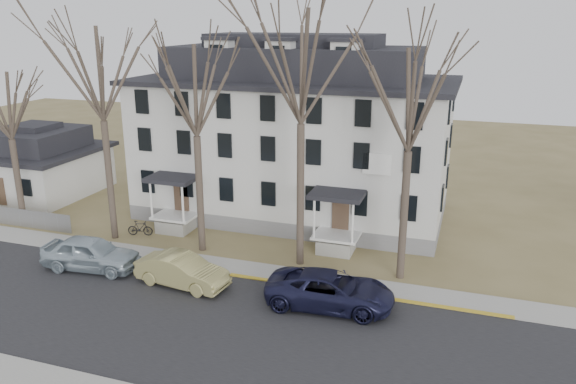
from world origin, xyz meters
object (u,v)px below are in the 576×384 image
(car_navy, at_px, (330,291))
(bicycle_right, at_px, (140,229))
(car_tan, at_px, (182,271))
(small_house, at_px, (39,164))
(bicycle_left, at_px, (165,223))
(tree_far_left, at_px, (99,67))
(car_silver, at_px, (91,254))
(tree_center, at_px, (301,58))
(tree_bungalow, at_px, (6,101))
(tree_mid_left, at_px, (194,84))
(boarding_house, at_px, (294,136))
(tree_mid_right, at_px, (412,93))

(car_navy, distance_m, bicycle_right, 14.32)
(car_tan, bearing_deg, small_house, 66.62)
(small_house, xyz_separation_m, bicycle_left, (13.21, -3.91, -1.85))
(tree_far_left, bearing_deg, car_silver, -69.84)
(tree_center, distance_m, car_navy, 11.44)
(tree_bungalow, height_order, bicycle_left, tree_bungalow)
(tree_far_left, height_order, tree_mid_left, tree_far_left)
(boarding_house, relative_size, car_tan, 4.28)
(small_house, distance_m, tree_bungalow, 9.43)
(tree_mid_right, height_order, bicycle_right, tree_mid_right)
(small_house, distance_m, car_navy, 27.86)
(tree_center, distance_m, car_tan, 12.22)
(tree_mid_left, distance_m, bicycle_left, 10.22)
(small_house, distance_m, bicycle_left, 13.90)
(small_house, height_order, car_tan, small_house)
(tree_far_left, xyz_separation_m, tree_mid_left, (6.00, 0.00, -0.74))
(tree_center, relative_size, car_navy, 2.46)
(tree_center, xyz_separation_m, tree_bungalow, (-19.00, 0.00, -2.97))
(tree_mid_left, relative_size, tree_center, 0.87)
(tree_mid_left, relative_size, car_navy, 2.13)
(car_tan, relative_size, bicycle_left, 3.21)
(boarding_house, xyz_separation_m, car_silver, (-7.41, -12.48, -4.48))
(tree_far_left, relative_size, car_silver, 2.60)
(car_tan, distance_m, bicycle_right, 7.83)
(tree_mid_left, relative_size, bicycle_right, 8.04)
(car_navy, bearing_deg, bicycle_right, 66.05)
(small_house, height_order, bicycle_right, small_house)
(tree_far_left, distance_m, tree_mid_left, 6.05)
(car_silver, relative_size, car_navy, 0.88)
(tree_center, bearing_deg, tree_bungalow, 180.00)
(small_house, distance_m, car_tan, 21.15)
(bicycle_right, bearing_deg, tree_mid_right, -106.34)
(tree_mid_right, height_order, car_tan, tree_mid_right)
(car_tan, bearing_deg, boarding_house, -1.07)
(boarding_house, xyz_separation_m, bicycle_left, (-6.79, -5.86, -4.98))
(tree_center, height_order, tree_mid_right, tree_center)
(tree_mid_right, xyz_separation_m, tree_bungalow, (-24.50, 0.00, -1.48))
(boarding_house, relative_size, small_house, 2.39)
(car_silver, bearing_deg, boarding_house, -36.14)
(tree_mid_right, distance_m, car_navy, 10.10)
(tree_mid_right, relative_size, car_silver, 2.41)
(boarding_house, bearing_deg, tree_center, -69.80)
(tree_center, bearing_deg, tree_far_left, 180.00)
(small_house, xyz_separation_m, car_navy, (25.80, -10.42, -1.42))
(tree_mid_right, relative_size, car_navy, 2.13)
(car_silver, bearing_deg, tree_center, -72.87)
(tree_center, distance_m, tree_bungalow, 19.23)
(car_navy, bearing_deg, boarding_house, 21.34)
(tree_bungalow, height_order, car_silver, tree_bungalow)
(small_house, height_order, tree_mid_right, tree_mid_right)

